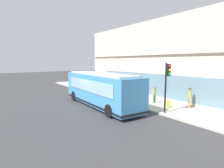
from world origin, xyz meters
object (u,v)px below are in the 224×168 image
Objects in this scene: city_bus_nearside at (100,90)px; pedestrian_walking_along_curb at (190,96)px; pedestrian_by_light_pole at (154,93)px; newspaper_vending_box at (130,92)px; fire_hydrant at (168,104)px; traffic_light_near_corner at (167,78)px; pedestrian_near_building_entrance at (126,90)px.

city_bus_nearside is 5.63× the size of pedestrian_walking_along_curb.
pedestrian_by_light_pole is at bearing -28.00° from city_bus_nearside.
pedestrian_by_light_pole reaches higher than newspaper_vending_box.
pedestrian_walking_along_curb reaches higher than pedestrian_by_light_pole.
fire_hydrant is 0.41× the size of pedestrian_walking_along_curb.
city_bus_nearside is 13.68× the size of fire_hydrant.
city_bus_nearside is 5.27m from pedestrian_by_light_pole.
city_bus_nearside reaches higher than pedestrian_by_light_pole.
pedestrian_by_light_pole is at bearing -95.85° from newspaper_vending_box.
traffic_light_near_corner reaches higher than pedestrian_near_building_entrance.
city_bus_nearside is at bearing 133.26° from fire_hydrant.
newspaper_vending_box is at bearing 71.32° from traffic_light_near_corner.
pedestrian_near_building_entrance is at bearing 81.23° from traffic_light_near_corner.
pedestrian_near_building_entrance is (0.91, 5.91, -1.79)m from traffic_light_near_corner.
pedestrian_by_light_pole is 3.21m from pedestrian_walking_along_curb.
pedestrian_near_building_entrance is 1.80× the size of newspaper_vending_box.
pedestrian_walking_along_curb is 2.00× the size of newspaper_vending_box.
pedestrian_walking_along_curb is (0.99, -3.05, 0.13)m from pedestrian_by_light_pole.
pedestrian_near_building_entrance is (-2.00, 6.07, -0.12)m from pedestrian_walking_along_curb.
traffic_light_near_corner is 2.40× the size of pedestrian_near_building_entrance.
traffic_light_near_corner is at bearing -108.68° from newspaper_vending_box.
fire_hydrant is 2.08m from pedestrian_by_light_pole.
fire_hydrant is 0.46× the size of pedestrian_by_light_pole.
city_bus_nearside reaches higher than fire_hydrant.
newspaper_vending_box is at bearing 81.49° from fire_hydrant.
newspaper_vending_box is (1.42, 0.99, -0.47)m from pedestrian_near_building_entrance.
pedestrian_by_light_pole is 1.77× the size of newspaper_vending_box.
pedestrian_near_building_entrance is (-1.01, 3.01, 0.02)m from pedestrian_by_light_pole.
fire_hydrant is (1.44, 0.94, -2.35)m from traffic_light_near_corner.
pedestrian_walking_along_curb is (5.62, -5.52, -0.36)m from city_bus_nearside.
city_bus_nearside reaches higher than pedestrian_walking_along_curb.
pedestrian_near_building_entrance is (3.62, 0.55, -0.48)m from city_bus_nearside.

